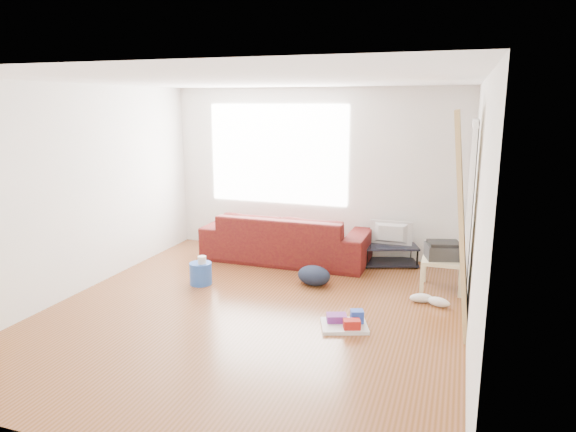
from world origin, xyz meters
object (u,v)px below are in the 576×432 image
(tv_stand, at_px, (390,254))
(backpack, at_px, (314,284))
(side_table, at_px, (442,263))
(bucket, at_px, (201,284))
(sofa, at_px, (286,260))
(cleaning_tray, at_px, (346,323))

(tv_stand, bearing_deg, backpack, -143.18)
(side_table, distance_m, bucket, 3.05)
(side_table, distance_m, backpack, 1.62)
(tv_stand, distance_m, side_table, 1.12)
(sofa, height_order, side_table, side_table)
(side_table, bearing_deg, cleaning_tray, -120.91)
(side_table, relative_size, cleaning_tray, 0.87)
(bucket, bearing_deg, side_table, 15.22)
(sofa, bearing_deg, tv_stand, -169.62)
(tv_stand, height_order, side_table, side_table)
(sofa, distance_m, backpack, 1.12)
(bucket, relative_size, cleaning_tray, 0.50)
(cleaning_tray, height_order, backpack, cleaning_tray)
(sofa, relative_size, bucket, 8.52)
(tv_stand, xyz_separation_m, backpack, (-0.80, -1.16, -0.15))
(side_table, xyz_separation_m, bucket, (-2.93, -0.80, -0.34))
(backpack, bearing_deg, bucket, -142.39)
(sofa, distance_m, tv_stand, 1.51)
(bucket, relative_size, backpack, 0.64)
(tv_stand, height_order, backpack, tv_stand)
(tv_stand, distance_m, backpack, 1.41)
(tv_stand, relative_size, backpack, 1.95)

